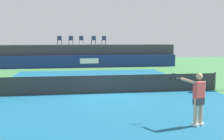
{
  "coord_description": "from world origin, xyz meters",
  "views": [
    {
      "loc": [
        -2.04,
        -15.33,
        2.93
      ],
      "look_at": [
        0.69,
        2.0,
        1.0
      ],
      "focal_mm": 47.57,
      "sensor_mm": 36.0,
      "label": 1
    }
  ],
  "objects": [
    {
      "name": "sponsor_wall",
      "position": [
        0.0,
        13.5,
        0.6
      ],
      "size": [
        18.0,
        0.22,
        1.2
      ],
      "color": "navy",
      "rests_on": "ground"
    },
    {
      "name": "court_inner",
      "position": [
        0.0,
        0.0,
        0.0
      ],
      "size": [
        12.0,
        22.0,
        0.0
      ],
      "primitive_type": "cube",
      "color": "#16597A",
      "rests_on": "ground"
    },
    {
      "name": "ground_plane",
      "position": [
        0.0,
        3.0,
        0.0
      ],
      "size": [
        48.0,
        48.0,
        0.0
      ],
      "primitive_type": "plane",
      "color": "#3D7A42"
    },
    {
      "name": "spectator_chair_left",
      "position": [
        -1.47,
        15.22,
        2.69
      ],
      "size": [
        0.45,
        0.45,
        0.89
      ],
      "color": "#2D3D56",
      "rests_on": "spectator_platform"
    },
    {
      "name": "spectator_chair_center",
      "position": [
        -0.41,
        15.35,
        2.69
      ],
      "size": [
        0.47,
        0.47,
        0.89
      ],
      "color": "#2D3D56",
      "rests_on": "spectator_platform"
    },
    {
      "name": "tennis_player",
      "position": [
        2.27,
        -6.24,
        0.96
      ],
      "size": [
        1.0,
        1.07,
        1.77
      ],
      "color": "white",
      "rests_on": "court_inner"
    },
    {
      "name": "spectator_chair_right",
      "position": [
        0.83,
        15.08,
        2.69
      ],
      "size": [
        0.46,
        0.46,
        0.89
      ],
      "color": "#2D3D56",
      "rests_on": "spectator_platform"
    },
    {
      "name": "spectator_chair_far_right",
      "position": [
        1.93,
        15.35,
        2.69
      ],
      "size": [
        0.45,
        0.45,
        0.89
      ],
      "color": "#2D3D56",
      "rests_on": "spectator_platform"
    },
    {
      "name": "tennis_net",
      "position": [
        0.0,
        0.0,
        0.47
      ],
      "size": [
        12.4,
        0.02,
        0.95
      ],
      "primitive_type": "cube",
      "color": "#2D2D2D",
      "rests_on": "ground"
    },
    {
      "name": "spectator_platform",
      "position": [
        0.0,
        15.3,
        1.1
      ],
      "size": [
        18.0,
        2.8,
        2.2
      ],
      "primitive_type": "cube",
      "color": "#38383D",
      "rests_on": "ground"
    },
    {
      "name": "spectator_chair_far_left",
      "position": [
        -2.6,
        15.4,
        2.69
      ],
      "size": [
        0.47,
        0.47,
        0.89
      ],
      "color": "#2D3D56",
      "rests_on": "spectator_platform"
    },
    {
      "name": "net_post_far",
      "position": [
        6.2,
        0.0,
        0.5
      ],
      "size": [
        0.1,
        0.1,
        1.0
      ],
      "primitive_type": "cylinder",
      "color": "#4C4C51",
      "rests_on": "ground"
    }
  ]
}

